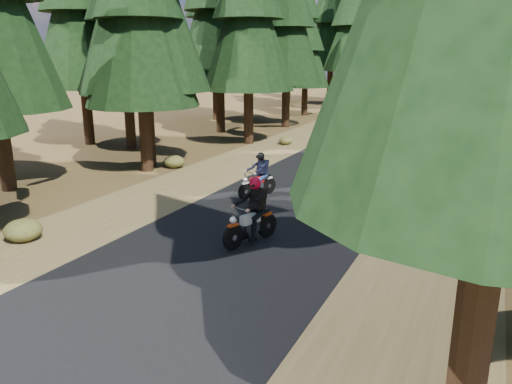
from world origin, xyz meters
The scene contains 8 objects.
ground centered at (0.00, 0.00, 0.00)m, with size 120.00×120.00×0.00m, color #4A381A.
road centered at (0.00, 5.00, 0.01)m, with size 6.00×100.00×0.01m, color black.
shoulder_l centered at (-4.60, 5.00, 0.00)m, with size 3.20×100.00×0.01m, color brown.
shoulder_r centered at (4.60, 5.00, 0.00)m, with size 3.20×100.00×0.01m, color brown.
log_near centered at (6.19, 10.54, 0.16)m, with size 0.32×0.32×6.23m, color #4C4233.
understory_shrubs centered at (2.37, 5.43, 0.26)m, with size 15.11×32.85×0.60m.
rider_lead centered at (0.30, 0.57, 0.57)m, with size 1.14×1.99×1.70m.
rider_follow centered at (-1.41, 4.55, 0.51)m, with size 1.09×1.77×1.51m.
Camera 1 is at (5.59, -10.22, 4.69)m, focal length 35.00 mm.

